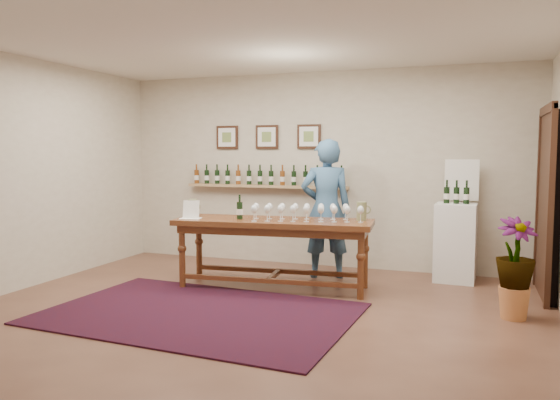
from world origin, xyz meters
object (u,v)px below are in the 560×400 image
(display_pedestal, at_px, (455,242))
(tasting_table, at_px, (274,230))
(potted_plant, at_px, (515,268))
(person, at_px, (326,209))

(display_pedestal, bearing_deg, tasting_table, -151.24)
(potted_plant, xyz_separation_m, person, (-2.23, 1.14, 0.40))
(display_pedestal, bearing_deg, potted_plant, -67.88)
(tasting_table, relative_size, display_pedestal, 2.44)
(display_pedestal, distance_m, potted_plant, 1.61)
(tasting_table, relative_size, person, 1.34)
(display_pedestal, relative_size, person, 0.55)
(display_pedestal, xyz_separation_m, person, (-1.62, -0.35, 0.41))
(tasting_table, bearing_deg, display_pedestal, 22.97)
(person, bearing_deg, potted_plant, 132.83)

